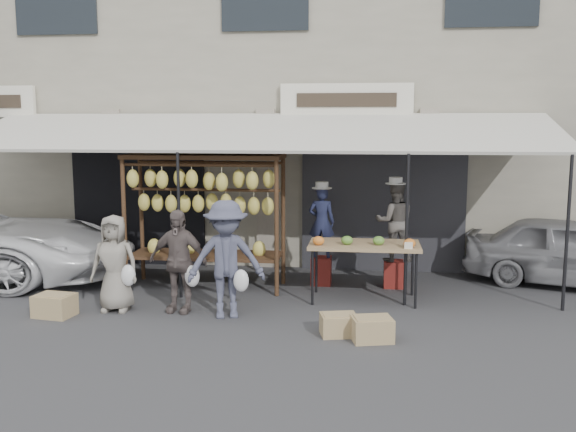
{
  "coord_description": "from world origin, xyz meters",
  "views": [
    {
      "loc": [
        1.91,
        -8.44,
        2.76
      ],
      "look_at": [
        0.68,
        1.4,
        1.3
      ],
      "focal_mm": 40.0,
      "sensor_mm": 36.0,
      "label": 1
    }
  ],
  "objects_px": {
    "vendor_right": "(395,222)",
    "customer_left": "(115,263)",
    "produce_table": "(364,246)",
    "crate_near_b": "(372,329)",
    "banana_rack": "(204,195)",
    "customer_mid": "(178,261)",
    "customer_right": "(226,259)",
    "crate_far": "(55,305)",
    "crate_near_a": "(339,325)",
    "sedan": "(572,252)",
    "vendor_left": "(322,222)"
  },
  "relations": [
    {
      "from": "customer_right",
      "to": "customer_mid",
      "type": "bearing_deg",
      "value": 151.85
    },
    {
      "from": "produce_table",
      "to": "crate_near_b",
      "type": "xyz_separation_m",
      "value": [
        0.12,
        -1.85,
        -0.71
      ]
    },
    {
      "from": "customer_left",
      "to": "customer_mid",
      "type": "xyz_separation_m",
      "value": [
        0.93,
        0.07,
        0.04
      ]
    },
    {
      "from": "crate_near_a",
      "to": "sedan",
      "type": "bearing_deg",
      "value": 38.77
    },
    {
      "from": "banana_rack",
      "to": "sedan",
      "type": "xyz_separation_m",
      "value": [
        6.11,
        0.9,
        -0.98
      ]
    },
    {
      "from": "customer_mid",
      "to": "customer_right",
      "type": "distance_m",
      "value": 0.78
    },
    {
      "from": "vendor_right",
      "to": "crate_far",
      "type": "distance_m",
      "value": 5.46
    },
    {
      "from": "customer_mid",
      "to": "customer_right",
      "type": "xyz_separation_m",
      "value": [
        0.76,
        -0.18,
        0.08
      ]
    },
    {
      "from": "crate_far",
      "to": "produce_table",
      "type": "bearing_deg",
      "value": 17.34
    },
    {
      "from": "vendor_left",
      "to": "customer_left",
      "type": "distance_m",
      "value": 3.48
    },
    {
      "from": "vendor_right",
      "to": "customer_mid",
      "type": "distance_m",
      "value": 3.67
    },
    {
      "from": "vendor_left",
      "to": "crate_near_a",
      "type": "xyz_separation_m",
      "value": [
        0.42,
        -2.61,
        -0.94
      ]
    },
    {
      "from": "sedan",
      "to": "customer_left",
      "type": "bearing_deg",
      "value": 127.22
    },
    {
      "from": "customer_right",
      "to": "crate_far",
      "type": "bearing_deg",
      "value": 171.36
    },
    {
      "from": "produce_table",
      "to": "customer_right",
      "type": "height_order",
      "value": "customer_right"
    },
    {
      "from": "crate_far",
      "to": "customer_mid",
      "type": "bearing_deg",
      "value": 14.86
    },
    {
      "from": "vendor_right",
      "to": "crate_far",
      "type": "bearing_deg",
      "value": 19.6
    },
    {
      "from": "produce_table",
      "to": "customer_mid",
      "type": "bearing_deg",
      "value": -161.13
    },
    {
      "from": "banana_rack",
      "to": "crate_near_b",
      "type": "xyz_separation_m",
      "value": [
        2.75,
        -2.3,
        -1.42
      ]
    },
    {
      "from": "customer_right",
      "to": "crate_far",
      "type": "relative_size",
      "value": 3.18
    },
    {
      "from": "banana_rack",
      "to": "customer_right",
      "type": "xyz_separation_m",
      "value": [
        0.7,
        -1.54,
        -0.73
      ]
    },
    {
      "from": "customer_right",
      "to": "crate_near_b",
      "type": "xyz_separation_m",
      "value": [
        2.05,
        -0.76,
        -0.69
      ]
    },
    {
      "from": "banana_rack",
      "to": "crate_near_a",
      "type": "relative_size",
      "value": 5.65
    },
    {
      "from": "customer_left",
      "to": "sedan",
      "type": "distance_m",
      "value": 7.48
    },
    {
      "from": "vendor_left",
      "to": "sedan",
      "type": "xyz_separation_m",
      "value": [
        4.21,
        0.43,
        -0.49
      ]
    },
    {
      "from": "customer_left",
      "to": "crate_far",
      "type": "bearing_deg",
      "value": -155.84
    },
    {
      "from": "customer_mid",
      "to": "crate_near_b",
      "type": "relative_size",
      "value": 3.02
    },
    {
      "from": "vendor_left",
      "to": "customer_mid",
      "type": "relative_size",
      "value": 0.8
    },
    {
      "from": "customer_mid",
      "to": "vendor_right",
      "type": "bearing_deg",
      "value": 36.71
    },
    {
      "from": "produce_table",
      "to": "vendor_left",
      "type": "xyz_separation_m",
      "value": [
        -0.73,
        0.92,
        0.22
      ]
    },
    {
      "from": "customer_right",
      "to": "sedan",
      "type": "height_order",
      "value": "customer_right"
    },
    {
      "from": "crate_near_a",
      "to": "crate_near_b",
      "type": "xyz_separation_m",
      "value": [
        0.43,
        -0.16,
        0.01
      ]
    },
    {
      "from": "crate_near_a",
      "to": "sedan",
      "type": "height_order",
      "value": "sedan"
    },
    {
      "from": "customer_right",
      "to": "crate_near_a",
      "type": "bearing_deg",
      "value": -35.34
    },
    {
      "from": "crate_far",
      "to": "sedan",
      "type": "relative_size",
      "value": 0.15
    },
    {
      "from": "customer_mid",
      "to": "crate_near_b",
      "type": "distance_m",
      "value": 3.02
    },
    {
      "from": "crate_near_b",
      "to": "produce_table",
      "type": "bearing_deg",
      "value": 93.83
    },
    {
      "from": "crate_far",
      "to": "vendor_left",
      "type": "bearing_deg",
      "value": 32.05
    },
    {
      "from": "banana_rack",
      "to": "customer_left",
      "type": "bearing_deg",
      "value": -124.45
    },
    {
      "from": "vendor_right",
      "to": "customer_mid",
      "type": "height_order",
      "value": "vendor_right"
    },
    {
      "from": "crate_near_a",
      "to": "crate_near_b",
      "type": "relative_size",
      "value": 0.92
    },
    {
      "from": "customer_left",
      "to": "customer_right",
      "type": "relative_size",
      "value": 0.85
    },
    {
      "from": "banana_rack",
      "to": "produce_table",
      "type": "relative_size",
      "value": 1.53
    },
    {
      "from": "vendor_left",
      "to": "crate_near_a",
      "type": "bearing_deg",
      "value": 102.6
    },
    {
      "from": "vendor_right",
      "to": "crate_far",
      "type": "height_order",
      "value": "vendor_right"
    },
    {
      "from": "customer_left",
      "to": "crate_near_a",
      "type": "distance_m",
      "value": 3.43
    },
    {
      "from": "customer_right",
      "to": "vendor_right",
      "type": "bearing_deg",
      "value": 24.3
    },
    {
      "from": "customer_right",
      "to": "crate_far",
      "type": "distance_m",
      "value": 2.56
    },
    {
      "from": "vendor_right",
      "to": "customer_left",
      "type": "distance_m",
      "value": 4.54
    },
    {
      "from": "vendor_right",
      "to": "customer_left",
      "type": "bearing_deg",
      "value": 19.34
    }
  ]
}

